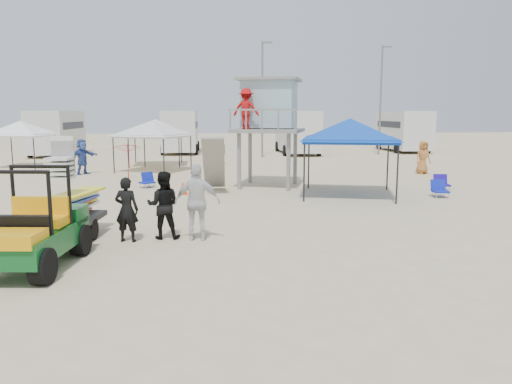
{
  "coord_description": "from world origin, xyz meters",
  "views": [
    {
      "loc": [
        -0.47,
        -8.25,
        3.09
      ],
      "look_at": [
        0.5,
        3.0,
        1.3
      ],
      "focal_mm": 35.0,
      "sensor_mm": 36.0,
      "label": 1
    }
  ],
  "objects": [
    {
      "name": "surf_trailer",
      "position": [
        -4.08,
        4.07,
        0.91
      ],
      "size": [
        1.56,
        2.6,
        2.24
      ],
      "color": "black",
      "rests_on": "ground"
    },
    {
      "name": "canopy_white_b",
      "position": [
        -11.48,
        21.63,
        2.51
      ],
      "size": [
        3.23,
        3.23,
        3.06
      ],
      "color": "black",
      "rests_on": "ground"
    },
    {
      "name": "distant_beachgoers",
      "position": [
        0.03,
        20.3,
        0.87
      ],
      "size": [
        18.54,
        14.75,
        1.8
      ],
      "color": "#AE6831",
      "rests_on": "ground"
    },
    {
      "name": "canopy_white_a",
      "position": [
        -3.67,
        18.83,
        2.56
      ],
      "size": [
        4.13,
        4.13,
        3.11
      ],
      "color": "black",
      "rests_on": "ground"
    },
    {
      "name": "utility_cart",
      "position": [
        -4.09,
        1.73,
        0.94
      ],
      "size": [
        1.56,
        2.76,
        2.01
      ],
      "color": "#0C511D",
      "rests_on": "ground"
    },
    {
      "name": "beach_chair_c",
      "position": [
        8.74,
        11.04,
        0.31
      ],
      "size": [
        0.6,
        0.65,
        0.64
      ],
      "color": "#1E0E99",
      "rests_on": "ground"
    },
    {
      "name": "rv_mid_left",
      "position": [
        -3.0,
        31.49,
        1.8
      ],
      "size": [
        2.65,
        6.5,
        3.25
      ],
      "color": "silver",
      "rests_on": "ground"
    },
    {
      "name": "man_left",
      "position": [
        -2.57,
        3.77,
        0.79
      ],
      "size": [
        0.64,
        0.48,
        1.58
      ],
      "primitive_type": "imported",
      "rotation": [
        0.0,
        0.0,
        2.94
      ],
      "color": "black",
      "rests_on": "ground"
    },
    {
      "name": "light_pole_left",
      "position": [
        3.0,
        27.0,
        4.0
      ],
      "size": [
        0.14,
        0.14,
        8.0
      ],
      "primitive_type": "cylinder",
      "color": "slate",
      "rests_on": "ground"
    },
    {
      "name": "cone_near",
      "position": [
        -2.38,
        12.31,
        0.25
      ],
      "size": [
        0.34,
        0.34,
        0.5
      ],
      "primitive_type": "cone",
      "color": "#E85F07",
      "rests_on": "ground"
    },
    {
      "name": "umbrella_b",
      "position": [
        -7.67,
        18.22,
        0.94
      ],
      "size": [
        2.72,
        2.74,
        1.89
      ],
      "primitive_type": "imported",
      "rotation": [
        0.0,
        0.0,
        0.4
      ],
      "color": "yellow",
      "rests_on": "ground"
    },
    {
      "name": "rv_far_right",
      "position": [
        15.0,
        31.49,
        1.8
      ],
      "size": [
        2.64,
        6.6,
        3.25
      ],
      "color": "silver",
      "rests_on": "ground"
    },
    {
      "name": "beach_chair_b",
      "position": [
        7.91,
        9.44,
        0.31
      ],
      "size": [
        0.58,
        0.62,
        0.64
      ],
      "color": "#1021B4",
      "rests_on": "ground"
    },
    {
      "name": "lifeguard_tower",
      "position": [
        1.76,
        12.74,
        3.3
      ],
      "size": [
        3.45,
        3.45,
        4.42
      ],
      "color": "gray",
      "rests_on": "ground"
    },
    {
      "name": "umbrella_a",
      "position": [
        -4.51,
        15.69,
        0.85
      ],
      "size": [
        2.27,
        2.3,
        1.7
      ],
      "primitive_type": "imported",
      "rotation": [
        0.0,
        0.0,
        -0.25
      ],
      "color": "red",
      "rests_on": "ground"
    },
    {
      "name": "ground",
      "position": [
        0.0,
        0.0,
        0.0
      ],
      "size": [
        140.0,
        140.0,
        0.0
      ],
      "primitive_type": "plane",
      "color": "beige",
      "rests_on": "ground"
    },
    {
      "name": "man_right",
      "position": [
        -0.87,
        3.77,
        0.94
      ],
      "size": [
        1.13,
        0.52,
        1.89
      ],
      "primitive_type": "imported",
      "rotation": [
        0.0,
        0.0,
        3.09
      ],
      "color": "silver",
      "rests_on": "ground"
    },
    {
      "name": "beach_chair_a",
      "position": [
        -3.25,
        12.84,
        0.31
      ],
      "size": [
        0.74,
        0.85,
        0.64
      ],
      "color": "#1022B2",
      "rests_on": "ground"
    },
    {
      "name": "light_pole_right",
      "position": [
        12.0,
        28.5,
        4.0
      ],
      "size": [
        0.14,
        0.14,
        8.0
      ],
      "primitive_type": "cylinder",
      "color": "slate",
      "rests_on": "ground"
    },
    {
      "name": "rv_mid_right",
      "position": [
        6.0,
        29.99,
        1.8
      ],
      "size": [
        2.64,
        7.0,
        3.25
      ],
      "color": "silver",
      "rests_on": "ground"
    },
    {
      "name": "rv_far_left",
      "position": [
        -12.0,
        29.99,
        1.8
      ],
      "size": [
        2.64,
        6.8,
        3.25
      ],
      "color": "silver",
      "rests_on": "ground"
    },
    {
      "name": "canopy_blue",
      "position": [
        4.62,
        10.05,
        2.76
      ],
      "size": [
        4.03,
        4.03,
        3.3
      ],
      "color": "black",
      "rests_on": "ground"
    },
    {
      "name": "man_mid",
      "position": [
        -1.72,
        4.02,
        0.84
      ],
      "size": [
        0.84,
        0.67,
        1.68
      ],
      "primitive_type": "imported",
      "rotation": [
        0.0,
        0.0,
        3.1
      ],
      "color": "black",
      "rests_on": "ground"
    },
    {
      "name": "cone_far",
      "position": [
        -1.64,
        10.83,
        0.25
      ],
      "size": [
        0.34,
        0.34,
        0.5
      ],
      "primitive_type": "cone",
      "color": "#FF3B08",
      "rests_on": "ground"
    },
    {
      "name": "canopy_white_c",
      "position": [
        -3.87,
        22.03,
        2.59
      ],
      "size": [
        3.06,
        3.06,
        3.13
      ],
      "color": "black",
      "rests_on": "ground"
    }
  ]
}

